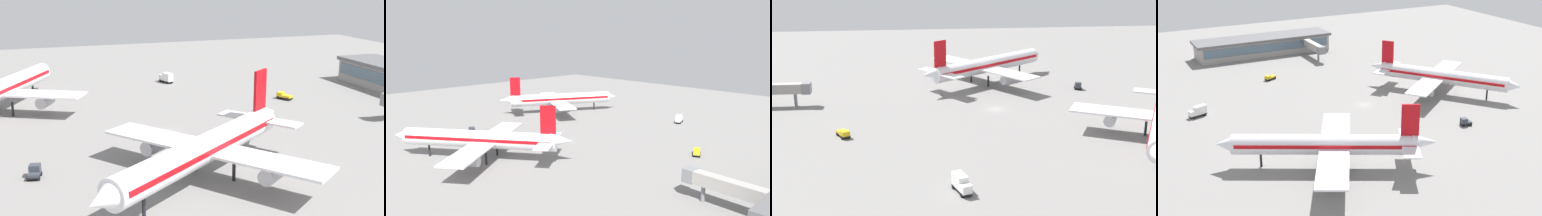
% 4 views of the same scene
% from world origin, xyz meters
% --- Properties ---
extents(ground, '(288.00, 288.00, 0.00)m').
position_xyz_m(ground, '(0.00, 0.00, 0.00)').
color(ground, gray).
extents(airplane_at_gate, '(39.05, 46.13, 16.51)m').
position_xyz_m(airplane_at_gate, '(-29.51, 1.54, 6.00)').
color(airplane_at_gate, white).
rests_on(airplane_at_gate, ground).
extents(airplane_taxiing, '(50.63, 42.22, 16.76)m').
position_xyz_m(airplane_taxiing, '(29.64, 34.75, 6.09)').
color(airplane_taxiing, white).
rests_on(airplane_taxiing, ground).
extents(pushback_tractor, '(4.78, 3.72, 1.90)m').
position_xyz_m(pushback_tractor, '(18.47, -40.15, 0.97)').
color(pushback_tractor, black).
rests_on(pushback_tractor, ground).
extents(catering_truck, '(5.91, 3.56, 3.30)m').
position_xyz_m(catering_truck, '(50.78, -14.93, 1.70)').
color(catering_truck, black).
rests_on(catering_truck, ground).
extents(baggage_tug, '(3.54, 2.81, 2.30)m').
position_xyz_m(baggage_tug, '(-18.23, 29.37, 1.16)').
color(baggage_tug, black).
rests_on(baggage_tug, ground).
extents(jet_bridge, '(3.15, 17.72, 6.74)m').
position_xyz_m(jet_bridge, '(-9.15, -60.24, 5.13)').
color(jet_bridge, '#9E9993').
rests_on(jet_bridge, ground).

